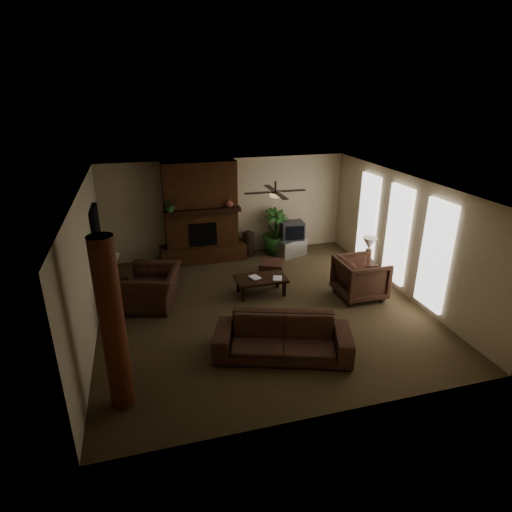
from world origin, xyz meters
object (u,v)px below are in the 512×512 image
object	(u,v)px
coffee_table	(261,280)
ottoman	(271,269)
floor_plant	(275,241)
armchair_right	(361,276)
sofa	(283,331)
lamp_left	(113,263)
side_table_left	(116,292)
side_table_right	(364,272)
tv_stand	(291,247)
armchair_left	(152,282)
floor_vase	(249,241)
lamp_right	(369,245)
log_column	(113,326)

from	to	relation	value
coffee_table	ottoman	world-z (taller)	coffee_table
coffee_table	floor_plant	distance (m)	2.69
armchair_right	ottoman	size ratio (longest dim) A/B	1.77
sofa	lamp_left	world-z (taller)	lamp_left
ottoman	side_table_left	bearing A→B (deg)	-173.47
side_table_right	side_table_left	bearing A→B (deg)	174.78
ottoman	lamp_left	world-z (taller)	lamp_left
sofa	coffee_table	xyz separation A→B (m)	(0.29, 2.47, -0.12)
tv_stand	side_table_left	bearing A→B (deg)	179.11
armchair_left	floor_plant	bearing A→B (deg)	138.70
ottoman	floor_vase	world-z (taller)	floor_vase
tv_stand	side_table_right	xyz separation A→B (m)	(1.17, -2.25, 0.03)
lamp_right	ottoman	bearing A→B (deg)	155.99
floor_vase	lamp_right	size ratio (longest dim) A/B	1.18
ottoman	side_table_right	size ratio (longest dim) A/B	1.09
coffee_table	tv_stand	bearing A→B (deg)	54.69
log_column	floor_vase	xyz separation A→B (m)	(3.49, 5.55, -0.97)
side_table_right	lamp_right	xyz separation A→B (m)	(0.06, 0.01, 0.73)
side_table_right	lamp_right	bearing A→B (deg)	6.26
sofa	side_table_right	world-z (taller)	sofa
log_column	coffee_table	size ratio (longest dim) A/B	2.33
floor_plant	log_column	bearing A→B (deg)	-128.01
ottoman	tv_stand	world-z (taller)	tv_stand
floor_plant	side_table_right	size ratio (longest dim) A/B	2.46
ottoman	log_column	bearing A→B (deg)	-132.91
floor_plant	lamp_right	size ratio (longest dim) A/B	2.08
ottoman	floor_plant	distance (m)	1.64
sofa	floor_vase	size ratio (longest dim) A/B	3.24
coffee_table	side_table_left	xyz separation A→B (m)	(-3.33, 0.48, -0.10)
armchair_right	ottoman	xyz separation A→B (m)	(-1.66, 1.67, -0.33)
floor_plant	ottoman	bearing A→B (deg)	-111.48
armchair_left	ottoman	distance (m)	3.17
armchair_left	floor_vase	distance (m)	3.70
ottoman	floor_vase	distance (m)	1.61
armchair_left	side_table_right	bearing A→B (deg)	104.12
sofa	floor_vase	bearing A→B (deg)	101.54
armchair_left	lamp_right	size ratio (longest dim) A/B	2.00
log_column	floor_plant	distance (m)	7.03
log_column	lamp_left	xyz separation A→B (m)	(-0.17, 3.47, -0.40)
tv_stand	lamp_left	bearing A→B (deg)	179.71
log_column	lamp_right	xyz separation A→B (m)	(5.91, 2.98, -0.40)
ottoman	side_table_left	distance (m)	3.91
side_table_right	lamp_left	bearing A→B (deg)	175.22
armchair_left	side_table_right	xyz separation A→B (m)	(5.21, -0.22, -0.29)
armchair_left	side_table_right	distance (m)	5.22
floor_vase	side_table_left	bearing A→B (deg)	-151.19
armchair_left	tv_stand	distance (m)	4.54
armchair_left	sofa	bearing A→B (deg)	56.67
tv_stand	floor_vase	xyz separation A→B (m)	(-1.19, 0.32, 0.18)
coffee_table	tv_stand	size ratio (longest dim) A/B	1.41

